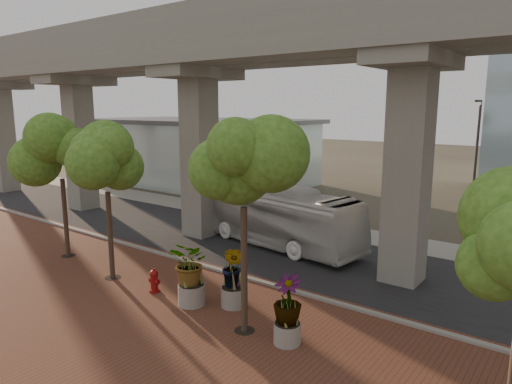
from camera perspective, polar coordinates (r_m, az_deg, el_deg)
The scene contains 17 objects.
ground at distance 22.16m, azimuth 0.91°, elevation -9.11°, with size 160.00×160.00×0.00m, color #343026.
brick_plaza at distance 16.86m, azimuth -15.97°, elevation -16.02°, with size 70.00×13.00×0.06m, color brown.
asphalt_road at distance 23.71m, azimuth 3.79°, elevation -7.74°, with size 90.00×8.00×0.04m, color black.
curb_strip at distance 20.65m, azimuth -2.41°, elevation -10.39°, with size 70.00×0.25×0.16m, color gray.
far_sidewalk at distance 28.28m, azimuth 9.92°, elevation -4.82°, with size 90.00×3.00×0.06m, color gray.
transit_viaduct at distance 22.51m, azimuth 4.01°, elevation 10.10°, with size 72.00×5.60×12.40m.
station_pavilion at distance 46.26m, azimuth -7.51°, elevation 5.22°, with size 23.00×13.00×6.30m.
transit_bus at distance 25.20m, azimuth 1.55°, elevation -2.88°, with size 2.70×11.49×3.20m, color silver.
fire_hydrant at distance 19.27m, azimuth -12.60°, elevation -10.77°, with size 0.49×0.44×0.99m.
planter_front at distance 17.51m, azimuth -8.15°, elevation -9.18°, with size 2.27×2.27×2.50m.
planter_right at distance 14.72m, azimuth 3.97°, elevation -13.64°, with size 2.12×2.12×2.27m.
planter_left at distance 17.25m, azimuth -2.84°, elevation -9.73°, with size 2.13×2.13×2.34m.
street_tree_far_west at distance 24.15m, azimuth -23.25°, elevation 4.24°, with size 3.99×3.99×6.93m.
street_tree_near_west at distance 20.24m, azimuth -18.23°, elevation 2.93°, with size 3.65×3.65×6.58m.
street_tree_near_east at distance 14.37m, azimuth -1.55°, elevation 2.35°, with size 3.78×3.78×7.09m.
streetlamp_west at distance 31.06m, azimuth -5.00°, elevation 5.72°, with size 0.41×1.21×8.32m.
streetlamp_east at distance 24.66m, azimuth 25.64°, elevation 2.70°, with size 0.38×1.12×7.75m.
Camera 1 is at (12.26, -16.88, 7.47)m, focal length 32.00 mm.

